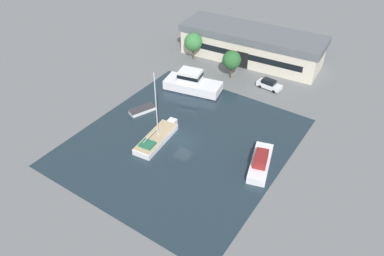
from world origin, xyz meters
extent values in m
plane|color=slate|center=(0.00, 0.00, 0.00)|extent=(440.00, 440.00, 0.00)
cube|color=#1E2D38|center=(0.00, 0.00, 0.00)|extent=(29.56, 32.75, 0.01)
cube|color=beige|center=(-3.88, 29.85, 2.40)|extent=(28.60, 11.18, 4.79)
cube|color=#565B60|center=(-3.88, 29.85, 5.50)|extent=(29.46, 11.52, 1.42)
cube|color=black|center=(-3.50, 25.42, 1.68)|extent=(2.40, 0.26, 3.35)
cube|color=black|center=(-3.50, 25.43, 2.64)|extent=(23.68, 2.05, 1.20)
cylinder|color=brown|center=(-3.36, 20.66, 1.25)|extent=(0.31, 0.31, 2.51)
sphere|color=#28602D|center=(-3.36, 20.66, 3.81)|extent=(3.48, 3.48, 3.48)
cylinder|color=brown|center=(-13.63, 23.26, 1.19)|extent=(0.35, 0.35, 2.38)
sphere|color=#387A3D|center=(-13.63, 23.26, 3.76)|extent=(3.66, 3.66, 3.66)
cube|color=silver|center=(4.35, 21.20, 0.68)|extent=(4.63, 2.14, 0.80)
cube|color=black|center=(4.17, 21.21, 1.39)|extent=(2.46, 1.76, 0.63)
cube|color=black|center=(5.35, 21.12, 1.36)|extent=(0.15, 1.43, 0.50)
cylinder|color=black|center=(5.80, 21.88, 0.30)|extent=(0.61, 0.25, 0.60)
cylinder|color=black|center=(5.68, 20.29, 0.30)|extent=(0.61, 0.25, 0.60)
cylinder|color=black|center=(3.02, 22.10, 0.30)|extent=(0.61, 0.25, 0.60)
cylinder|color=black|center=(2.90, 20.51, 0.30)|extent=(0.61, 0.25, 0.60)
cube|color=white|center=(-3.35, -2.21, 0.46)|extent=(3.71, 8.59, 0.92)
cube|color=white|center=(-3.85, 2.53, 0.46)|extent=(1.40, 1.33, 0.92)
cube|color=tan|center=(-3.35, -2.21, 0.96)|extent=(3.56, 8.24, 0.08)
cylinder|color=silver|center=(-3.42, -1.59, 6.21)|extent=(0.16, 0.16, 10.42)
cylinder|color=silver|center=(-3.22, -3.46, 2.10)|extent=(0.51, 3.74, 0.12)
cube|color=#236647|center=(-3.11, -4.49, 1.15)|extent=(2.18, 2.03, 0.30)
cube|color=white|center=(-6.83, 12.95, 0.93)|extent=(10.70, 5.96, 1.84)
cube|color=black|center=(-6.83, 12.95, 0.15)|extent=(10.82, 6.06, 0.18)
cube|color=white|center=(-7.32, 12.85, 2.87)|extent=(4.34, 3.60, 2.05)
cube|color=black|center=(-7.32, 12.85, 3.08)|extent=(4.43, 3.69, 0.66)
cube|color=white|center=(-10.15, 2.66, 0.31)|extent=(3.16, 4.58, 0.60)
cube|color=#333338|center=(-10.15, 2.66, 0.65)|extent=(3.32, 4.77, 0.08)
cube|color=white|center=(11.98, 1.54, 0.58)|extent=(4.53, 8.13, 1.15)
cube|color=maroon|center=(12.11, 1.10, 1.81)|extent=(2.52, 3.46, 1.30)
camera|label=1|loc=(25.24, -35.24, 35.93)|focal=35.00mm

